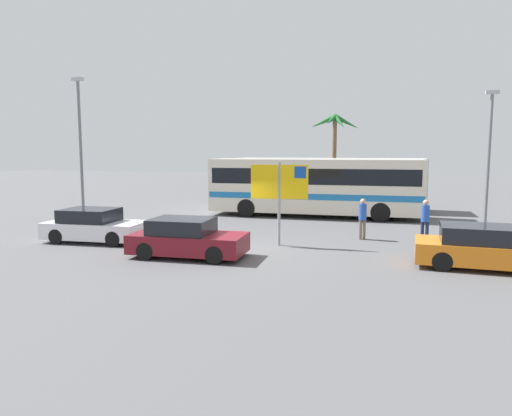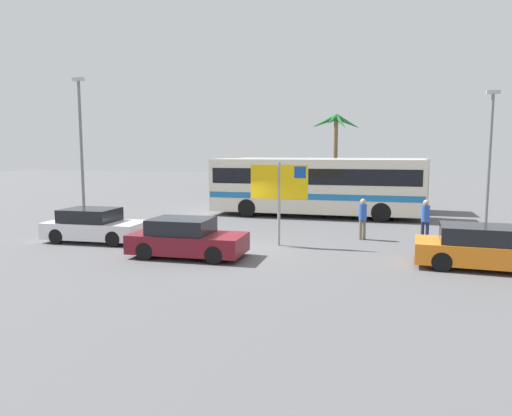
{
  "view_description": "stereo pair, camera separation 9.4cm",
  "coord_description": "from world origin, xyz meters",
  "px_view_note": "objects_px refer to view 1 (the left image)",
  "views": [
    {
      "loc": [
        5.46,
        -15.83,
        3.61
      ],
      "look_at": [
        0.5,
        2.65,
        1.3
      ],
      "focal_mm": 33.1,
      "sensor_mm": 36.0,
      "label": 1
    },
    {
      "loc": [
        5.55,
        -15.8,
        3.61
      ],
      "look_at": [
        0.5,
        2.65,
        1.3
      ],
      "focal_mm": 33.1,
      "sensor_mm": 36.0,
      "label": 2
    }
  ],
  "objects_px": {
    "bus_front_coach": "(315,184)",
    "pedestrian_crossing_lot": "(363,215)",
    "car_white": "(94,226)",
    "bus_rear_coach": "(328,181)",
    "car_maroon": "(187,238)",
    "ferry_sign": "(280,185)",
    "car_orange": "(483,248)",
    "pedestrian_by_bus": "(425,217)"
  },
  "relations": [
    {
      "from": "car_white",
      "to": "pedestrian_by_bus",
      "type": "height_order",
      "value": "pedestrian_by_bus"
    },
    {
      "from": "car_white",
      "to": "bus_rear_coach",
      "type": "bearing_deg",
      "value": 56.5
    },
    {
      "from": "ferry_sign",
      "to": "car_orange",
      "type": "distance_m",
      "value": 7.26
    },
    {
      "from": "bus_rear_coach",
      "to": "pedestrian_by_bus",
      "type": "height_order",
      "value": "bus_rear_coach"
    },
    {
      "from": "bus_front_coach",
      "to": "car_white",
      "type": "distance_m",
      "value": 12.25
    },
    {
      "from": "bus_rear_coach",
      "to": "pedestrian_by_bus",
      "type": "bearing_deg",
      "value": -63.38
    },
    {
      "from": "ferry_sign",
      "to": "car_white",
      "type": "bearing_deg",
      "value": -173.76
    },
    {
      "from": "pedestrian_by_bus",
      "to": "car_maroon",
      "type": "bearing_deg",
      "value": 137.23
    },
    {
      "from": "bus_front_coach",
      "to": "pedestrian_crossing_lot",
      "type": "height_order",
      "value": "bus_front_coach"
    },
    {
      "from": "bus_front_coach",
      "to": "bus_rear_coach",
      "type": "height_order",
      "value": "same"
    },
    {
      "from": "bus_rear_coach",
      "to": "car_white",
      "type": "height_order",
      "value": "bus_rear_coach"
    },
    {
      "from": "ferry_sign",
      "to": "pedestrian_by_bus",
      "type": "xyz_separation_m",
      "value": [
        5.43,
        2.16,
        -1.32
      ]
    },
    {
      "from": "car_maroon",
      "to": "pedestrian_crossing_lot",
      "type": "height_order",
      "value": "pedestrian_crossing_lot"
    },
    {
      "from": "bus_front_coach",
      "to": "pedestrian_by_bus",
      "type": "bearing_deg",
      "value": -49.84
    },
    {
      "from": "ferry_sign",
      "to": "car_orange",
      "type": "height_order",
      "value": "ferry_sign"
    },
    {
      "from": "car_white",
      "to": "bus_front_coach",
      "type": "bearing_deg",
      "value": 49.34
    },
    {
      "from": "ferry_sign",
      "to": "car_maroon",
      "type": "relative_size",
      "value": 0.81
    },
    {
      "from": "bus_rear_coach",
      "to": "car_maroon",
      "type": "distance_m",
      "value": 15.17
    },
    {
      "from": "ferry_sign",
      "to": "car_maroon",
      "type": "xyz_separation_m",
      "value": [
        -2.68,
        -2.76,
        -1.69
      ]
    },
    {
      "from": "car_white",
      "to": "pedestrian_by_bus",
      "type": "relative_size",
      "value": 2.35
    },
    {
      "from": "pedestrian_crossing_lot",
      "to": "bus_front_coach",
      "type": "bearing_deg",
      "value": -14.02
    },
    {
      "from": "bus_rear_coach",
      "to": "car_white",
      "type": "relative_size",
      "value": 2.88
    },
    {
      "from": "pedestrian_crossing_lot",
      "to": "car_white",
      "type": "bearing_deg",
      "value": 69.17
    },
    {
      "from": "car_white",
      "to": "pedestrian_crossing_lot",
      "type": "xyz_separation_m",
      "value": [
        10.36,
        3.29,
        0.35
      ]
    },
    {
      "from": "ferry_sign",
      "to": "pedestrian_by_bus",
      "type": "relative_size",
      "value": 1.88
    },
    {
      "from": "pedestrian_by_bus",
      "to": "car_orange",
      "type": "bearing_deg",
      "value": -144.99
    },
    {
      "from": "car_white",
      "to": "car_maroon",
      "type": "xyz_separation_m",
      "value": [
        4.68,
        -1.59,
        0.0
      ]
    },
    {
      "from": "car_white",
      "to": "car_maroon",
      "type": "distance_m",
      "value": 4.95
    },
    {
      "from": "ferry_sign",
      "to": "bus_front_coach",
      "type": "bearing_deg",
      "value": 86.35
    },
    {
      "from": "bus_front_coach",
      "to": "pedestrian_crossing_lot",
      "type": "bearing_deg",
      "value": -65.59
    },
    {
      "from": "car_orange",
      "to": "pedestrian_by_bus",
      "type": "xyz_separation_m",
      "value": [
        -1.38,
        4.01,
        0.37
      ]
    },
    {
      "from": "car_maroon",
      "to": "pedestrian_crossing_lot",
      "type": "bearing_deg",
      "value": 39.28
    },
    {
      "from": "bus_rear_coach",
      "to": "pedestrian_crossing_lot",
      "type": "bearing_deg",
      "value": -75.76
    },
    {
      "from": "car_maroon",
      "to": "pedestrian_by_bus",
      "type": "height_order",
      "value": "pedestrian_by_bus"
    },
    {
      "from": "bus_front_coach",
      "to": "bus_rear_coach",
      "type": "bearing_deg",
      "value": 84.26
    },
    {
      "from": "ferry_sign",
      "to": "bus_rear_coach",
      "type": "bearing_deg",
      "value": 84.89
    },
    {
      "from": "pedestrian_crossing_lot",
      "to": "pedestrian_by_bus",
      "type": "xyz_separation_m",
      "value": [
        2.43,
        0.05,
        0.01
      ]
    },
    {
      "from": "bus_front_coach",
      "to": "pedestrian_by_bus",
      "type": "relative_size",
      "value": 6.78
    },
    {
      "from": "bus_front_coach",
      "to": "ferry_sign",
      "type": "height_order",
      "value": "ferry_sign"
    },
    {
      "from": "car_orange",
      "to": "pedestrian_by_bus",
      "type": "distance_m",
      "value": 4.26
    },
    {
      "from": "pedestrian_by_bus",
      "to": "bus_rear_coach",
      "type": "bearing_deg",
      "value": 42.6
    },
    {
      "from": "car_orange",
      "to": "pedestrian_by_bus",
      "type": "height_order",
      "value": "pedestrian_by_bus"
    }
  ]
}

